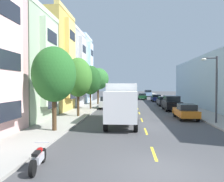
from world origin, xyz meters
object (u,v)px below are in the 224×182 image
street_tree_third (90,80)px  parked_suv_black (171,103)px  parked_hatchback_orange (186,111)px  street_lamp (214,83)px  delivery_box_truck (122,101)px  moving_forest_sedan (142,96)px  street_tree_nearest (54,75)px  parked_suv_sky (148,93)px  parked_wagon_charcoal (164,101)px  parked_sedan_navy (156,98)px  parked_motorcycle (38,158)px  parked_pickup_white (108,102)px  street_tree_second (78,77)px  street_tree_farthest (98,79)px

street_tree_third → parked_suv_black: street_tree_third is taller
parked_hatchback_orange → street_lamp: bearing=-57.5°
delivery_box_truck → moving_forest_sedan: bearing=83.5°
street_tree_nearest → parked_suv_sky: street_tree_nearest is taller
parked_suv_black → parked_wagon_charcoal: bearing=89.8°
delivery_box_truck → parked_hatchback_orange: 6.77m
street_tree_nearest → delivery_box_truck: street_tree_nearest is taller
street_lamp → street_tree_third: bearing=141.0°
parked_suv_sky → parked_sedan_navy: bearing=-90.0°
parked_sedan_navy → parked_motorcycle: bearing=-104.1°
parked_suv_sky → parked_motorcycle: (-8.99, -55.14, -0.58)m
delivery_box_truck → parked_pickup_white: 12.45m
street_lamp → parked_wagon_charcoal: (-1.57, 16.46, -2.64)m
delivery_box_truck → moving_forest_sedan: (3.60, 31.70, -1.19)m
parked_motorcycle → street_tree_nearest: bearing=104.4°
street_tree_nearest → parked_sedan_navy: street_tree_nearest is taller
parked_sedan_navy → parked_suv_sky: size_ratio=0.93×
street_tree_third → street_lamp: (12.32, -9.97, -0.55)m
street_tree_second → parked_motorcycle: (1.65, -13.45, -3.68)m
street_lamp → parked_wagon_charcoal: street_lamp is taller
street_tree_third → parked_suv_sky: bearing=72.9°
parked_sedan_navy → parked_pickup_white: size_ratio=0.85×
street_tree_nearest → parked_pickup_white: 16.52m
parked_hatchback_orange → parked_motorcycle: parked_hatchback_orange is taller
parked_pickup_white → delivery_box_truck: bearing=-78.8°
street_tree_nearest → street_lamp: street_tree_nearest is taller
delivery_box_truck → parked_suv_black: size_ratio=1.64×
parked_suv_black → street_tree_third: bearing=179.7°
street_tree_second → parked_hatchback_orange: bearing=-2.0°
parked_pickup_white → street_tree_nearest: bearing=-97.8°
street_lamp → parked_wagon_charcoal: 16.74m
street_tree_third → parked_suv_black: 11.14m
parked_suv_sky → parked_pickup_white: size_ratio=0.91×
parked_wagon_charcoal → street_lamp: bearing=-84.5°
street_tree_farthest → parked_wagon_charcoal: size_ratio=1.27×
parked_suv_black → parked_suv_sky: 34.74m
street_tree_nearest → parked_suv_black: size_ratio=1.20×
delivery_box_truck → parked_pickup_white: size_ratio=1.49×
street_lamp → moving_forest_sedan: bearing=97.4°
street_tree_nearest → street_tree_farthest: 21.04m
street_tree_nearest → parked_motorcycle: size_ratio=2.85×
delivery_box_truck → parked_hatchback_orange: size_ratio=1.98×
street_lamp → moving_forest_sedan: street_lamp is taller
street_tree_nearest → street_tree_third: size_ratio=1.01×
delivery_box_truck → parked_suv_sky: bearing=82.3°
street_tree_farthest → street_lamp: (12.32, -16.99, -0.91)m
parked_wagon_charcoal → parked_motorcycle: size_ratio=2.31×
parked_wagon_charcoal → parked_hatchback_orange: (-0.07, -13.87, -0.05)m
street_tree_second → street_lamp: bearing=-13.5°
street_tree_nearest → parked_motorcycle: street_tree_nearest is taller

